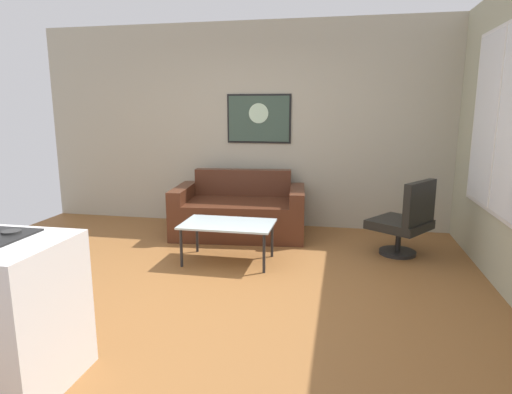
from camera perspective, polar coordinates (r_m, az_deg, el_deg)
The scene contains 7 objects.
ground at distance 4.14m, azimuth -6.11°, elevation -12.15°, with size 6.40×6.40×0.04m, color brown.
back_wall at distance 6.15m, azimuth 0.44°, elevation 9.29°, with size 6.40×0.05×2.80m, color #AAA48F.
couch at distance 5.74m, azimuth -2.14°, elevation -2.11°, with size 1.76×1.09×0.82m.
coffee_table at distance 4.69m, azimuth -3.70°, elevation -3.83°, with size 0.98×0.60×0.43m.
armchair at distance 5.14m, azimuth 19.06°, elevation -2.91°, with size 0.80×0.81×0.87m.
wall_painting at distance 6.11m, azimuth 0.34°, elevation 10.24°, with size 0.90×0.03×0.67m.
window at distance 4.73m, azimuth 29.21°, elevation 8.76°, with size 0.03×1.62×1.78m.
Camera 1 is at (1.17, -3.61, 1.63)m, focal length 30.52 mm.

